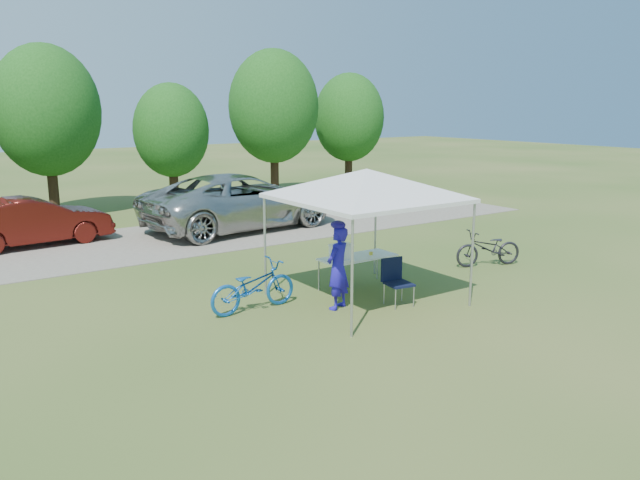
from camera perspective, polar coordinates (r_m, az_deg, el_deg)
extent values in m
plane|color=#2D5119|center=(13.03, 4.11, -5.50)|extent=(100.00, 100.00, 0.00)
cube|color=gray|center=(19.71, -10.58, 0.46)|extent=(24.00, 5.00, 0.02)
cylinder|color=#A5A5AA|center=(10.71, 2.94, -3.57)|extent=(0.05, 0.05, 2.10)
cylinder|color=#A5A5AA|center=(12.71, 13.73, -1.37)|extent=(0.05, 0.05, 2.10)
cylinder|color=#A5A5AA|center=(13.14, -5.05, -0.62)|extent=(0.05, 0.05, 2.10)
cylinder|color=#A5A5AA|center=(14.82, 5.08, 0.85)|extent=(0.05, 0.05, 2.10)
cube|color=silver|center=(12.55, 4.26, 3.84)|extent=(3.15, 3.15, 0.08)
pyramid|color=silver|center=(12.48, 4.30, 6.53)|extent=(4.53, 4.53, 0.55)
cylinder|color=#382314|center=(24.61, -23.20, 4.38)|extent=(0.36, 0.36, 2.03)
ellipsoid|color=#144711|center=(24.43, -23.75, 10.78)|extent=(3.71, 3.71, 4.64)
cylinder|color=#382314|center=(25.71, -13.20, 4.87)|extent=(0.36, 0.36, 1.61)
ellipsoid|color=#144711|center=(25.53, -13.44, 9.74)|extent=(2.94, 2.94, 3.68)
cylinder|color=#382314|center=(27.37, -4.17, 6.11)|extent=(0.36, 0.36, 2.10)
ellipsoid|color=#144711|center=(27.22, -4.26, 12.08)|extent=(3.84, 3.84, 4.80)
cylinder|color=#382314|center=(30.38, 2.63, 6.47)|extent=(0.36, 0.36, 1.82)
ellipsoid|color=#144711|center=(30.23, 2.67, 11.13)|extent=(3.33, 3.33, 4.16)
cube|color=white|center=(13.70, 3.46, -1.58)|extent=(1.74, 0.73, 0.04)
cylinder|color=#A5A5AA|center=(13.08, 1.43, -3.86)|extent=(0.04, 0.04, 0.68)
cylinder|color=#A5A5AA|center=(14.07, 6.87, -2.78)|extent=(0.04, 0.04, 0.68)
cylinder|color=#A5A5AA|center=(13.56, -0.11, -3.27)|extent=(0.04, 0.04, 0.68)
cylinder|color=#A5A5AA|center=(14.53, 5.25, -2.26)|extent=(0.04, 0.04, 0.68)
cube|color=black|center=(12.63, 7.24, -4.01)|extent=(0.55, 0.55, 0.04)
cube|color=black|center=(12.73, 6.56, -2.66)|extent=(0.48, 0.12, 0.48)
cylinder|color=#A5A5AA|center=(12.41, 7.13, -5.45)|extent=(0.02, 0.02, 0.43)
cylinder|color=#A5A5AA|center=(12.69, 8.58, -5.09)|extent=(0.02, 0.02, 0.43)
cylinder|color=#A5A5AA|center=(12.72, 5.84, -4.98)|extent=(0.02, 0.02, 0.43)
cylinder|color=#A5A5AA|center=(12.99, 7.29, -4.64)|extent=(0.02, 0.02, 0.43)
cube|color=white|center=(13.39, 1.94, -1.15)|extent=(0.44, 0.29, 0.29)
cube|color=white|center=(13.36, 1.95, -0.46)|extent=(0.46, 0.31, 0.04)
cylinder|color=yellow|center=(13.85, 4.68, -1.22)|extent=(0.09, 0.09, 0.07)
imported|color=#2016B4|center=(12.27, 1.64, -2.57)|extent=(0.72, 0.61, 1.66)
imported|color=#1355A8|center=(12.30, -6.14, -4.23)|extent=(1.90, 0.74, 0.98)
imported|color=black|center=(16.16, 15.16, -0.73)|extent=(1.84, 1.16, 0.92)
imported|color=#ACACA8|center=(20.38, -7.26, 3.55)|extent=(6.71, 3.60, 1.79)
imported|color=#4C110C|center=(19.58, -24.72, 1.55)|extent=(4.31, 1.82, 1.38)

